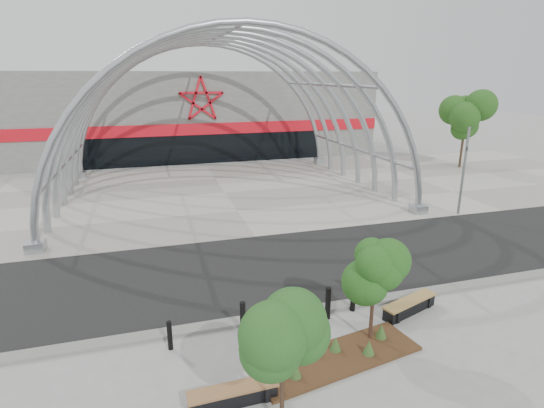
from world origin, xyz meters
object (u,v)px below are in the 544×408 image
street_tree_1 (375,268)px  street_tree_0 (282,338)px  signal_pole (464,170)px  bench_0 (233,396)px  bollard_2 (353,296)px  bench_1 (409,306)px

street_tree_1 → street_tree_0: bearing=-145.7°
signal_pole → bench_0: bearing=-144.7°
street_tree_1 → bollard_2: 2.51m
street_tree_0 → bench_0: (-0.92, 1.03, -2.13)m
street_tree_0 → street_tree_1: size_ratio=0.99×
street_tree_1 → bench_0: 5.18m
street_tree_0 → bollard_2: 5.91m
street_tree_1 → bench_1: size_ratio=1.44×
signal_pole → street_tree_0: size_ratio=1.53×
bollard_2 → street_tree_0: bearing=-132.9°
bench_1 → bollard_2: 1.92m
signal_pole → bench_0: (-15.28, -10.81, -2.39)m
street_tree_1 → bench_1: 3.14m
street_tree_0 → bollard_2: street_tree_0 is taller
bench_0 → bollard_2: (4.75, 3.09, 0.31)m
street_tree_0 → bench_1: size_ratio=1.42×
signal_pole → street_tree_1: size_ratio=1.51×
street_tree_1 → bollard_2: size_ratio=3.09×
street_tree_0 → bollard_2: (3.83, 4.11, -1.82)m
street_tree_1 → bench_0: size_ratio=1.49×
street_tree_1 → bollard_2: (0.25, 1.68, -1.85)m
signal_pole → bench_1: size_ratio=2.17×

